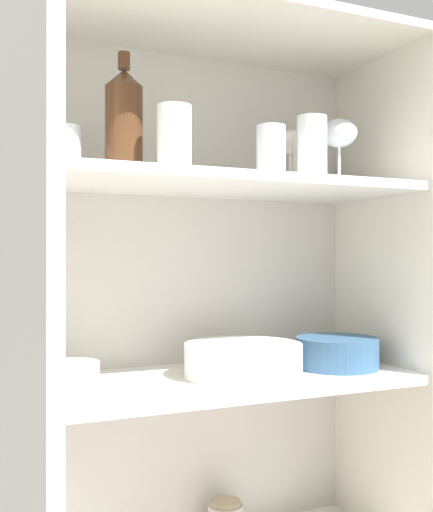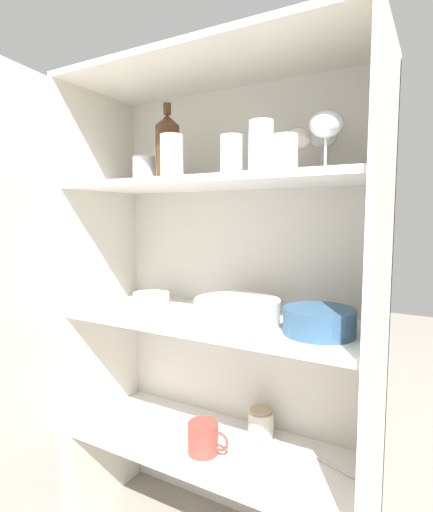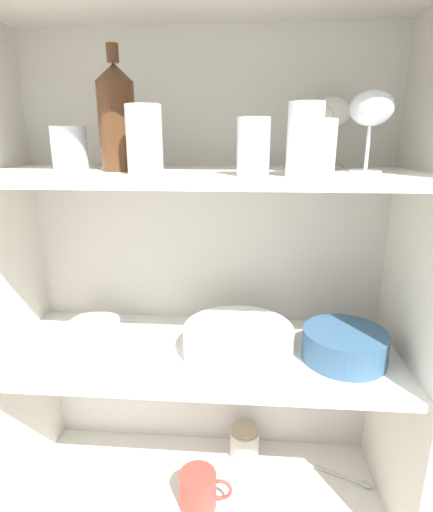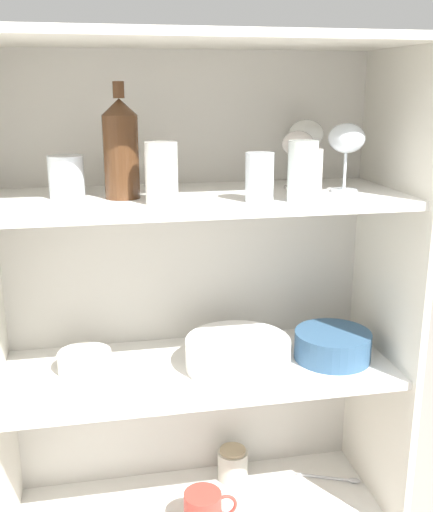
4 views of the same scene
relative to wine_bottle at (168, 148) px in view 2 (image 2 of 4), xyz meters
name	(u,v)px [view 2 (image 2 of 4)]	position (x,y,z in m)	size (l,w,h in m)	color
cupboard_back_panel	(241,310)	(0.17, 0.20, -0.55)	(0.98, 0.02, 1.53)	silver
cupboard_side_left	(103,305)	(-0.31, 0.01, -0.55)	(0.02, 0.40, 1.53)	silver
cupboard_side_right	(377,346)	(0.65, 0.01, -0.55)	(0.02, 0.40, 1.53)	silver
cupboard_top_panel	(214,66)	(0.17, 0.01, 0.23)	(0.98, 0.40, 0.02)	silver
shelf_board_lower	(214,446)	(0.17, 0.01, -0.96)	(0.95, 0.36, 0.02)	white
shelf_board_middle	(214,320)	(0.17, 0.01, -0.55)	(0.95, 0.36, 0.02)	white
shelf_board_upper	(214,183)	(0.17, 0.01, -0.12)	(0.95, 0.36, 0.02)	white
tumbler_glass_0	(172,157)	(0.08, -0.09, -0.04)	(0.07, 0.07, 0.13)	white
tumbler_glass_1	(261,147)	(0.37, -0.11, -0.04)	(0.06, 0.06, 0.13)	white
tumbler_glass_2	(144,171)	(-0.12, 0.03, -0.06)	(0.08, 0.08, 0.09)	white
tumbler_glass_3	(285,155)	(0.41, -0.04, -0.06)	(0.07, 0.07, 0.10)	silver
tumbler_glass_4	(231,155)	(0.28, -0.10, -0.06)	(0.06, 0.06, 0.10)	white
wine_glass_0	(322,138)	(0.46, 0.13, 0.01)	(0.09, 0.09, 0.16)	white
wine_glass_1	(298,141)	(0.42, 0.05, -0.01)	(0.08, 0.08, 0.14)	silver
wine_glass_2	(326,127)	(0.51, -0.02, 0.01)	(0.08, 0.08, 0.16)	white
wine_bottle	(168,148)	(0.00, 0.00, 0.00)	(0.08, 0.08, 0.25)	#4C2D19
plate_stack_white	(237,311)	(0.26, -0.02, -0.50)	(0.26, 0.26, 0.07)	white
mixing_bowl_large	(319,320)	(0.51, -0.02, -0.50)	(0.19, 0.19, 0.07)	#33567A
serving_bowl_small	(151,298)	(-0.11, 0.04, -0.51)	(0.13, 0.13, 0.05)	silver
coffee_mug_primary	(204,438)	(0.17, -0.06, -0.91)	(0.14, 0.10, 0.10)	#BC3D33
storage_jar	(261,422)	(0.28, 0.12, -0.91)	(0.09, 0.09, 0.09)	beige
serving_spoon	(342,471)	(0.57, 0.06, -0.95)	(0.17, 0.08, 0.01)	silver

